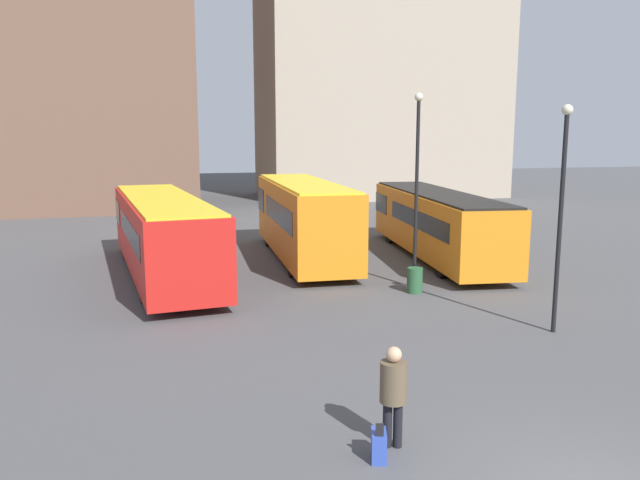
% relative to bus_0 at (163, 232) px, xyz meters
% --- Properties ---
extents(bus_0, '(3.93, 12.50, 2.96)m').
position_rel_bus_0_xyz_m(bus_0, '(0.00, 0.00, 0.00)').
color(bus_0, red).
rests_on(bus_0, ground_plane).
extents(bus_1, '(2.97, 10.93, 3.28)m').
position_rel_bus_0_xyz_m(bus_1, '(5.81, 1.82, 0.15)').
color(bus_1, orange).
rests_on(bus_1, ground_plane).
extents(bus_2, '(3.88, 12.43, 2.81)m').
position_rel_bus_0_xyz_m(bus_2, '(11.40, 0.66, -0.08)').
color(bus_2, orange).
rests_on(bus_2, ground_plane).
extents(traveler, '(0.57, 0.57, 1.77)m').
position_rel_bus_0_xyz_m(traveler, '(3.48, -14.50, -0.58)').
color(traveler, black).
rests_on(traveler, ground_plane).
extents(suitcase, '(0.36, 0.49, 0.70)m').
position_rel_bus_0_xyz_m(suitcase, '(3.10, -14.85, -1.38)').
color(suitcase, '#334CB2').
rests_on(suitcase, ground_plane).
extents(lamp_post_0, '(0.28, 0.28, 6.59)m').
position_rel_bus_0_xyz_m(lamp_post_0, '(8.32, -4.23, 2.19)').
color(lamp_post_0, black).
rests_on(lamp_post_0, ground_plane).
extents(lamp_post_1, '(0.28, 0.28, 5.98)m').
position_rel_bus_0_xyz_m(lamp_post_1, '(9.95, -9.77, 1.87)').
color(lamp_post_1, black).
rests_on(lamp_post_1, ground_plane).
extents(trash_bin, '(0.52, 0.52, 0.85)m').
position_rel_bus_0_xyz_m(trash_bin, '(8.04, -4.91, -1.20)').
color(trash_bin, '#285633').
rests_on(trash_bin, ground_plane).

